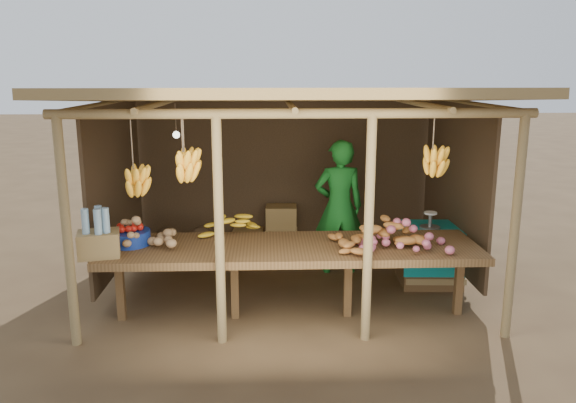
{
  "coord_description": "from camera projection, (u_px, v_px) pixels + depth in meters",
  "views": [
    {
      "loc": [
        -0.26,
        -6.54,
        2.55
      ],
      "look_at": [
        0.0,
        0.0,
        1.05
      ],
      "focal_mm": 35.0,
      "sensor_mm": 36.0,
      "label": 1
    }
  ],
  "objects": [
    {
      "name": "ground",
      "position": [
        288.0,
        284.0,
        6.95
      ],
      "size": [
        60.0,
        60.0,
        0.0
      ],
      "primitive_type": "plane",
      "color": "brown",
      "rests_on": "ground"
    },
    {
      "name": "banana_pile",
      "position": [
        231.0,
        220.0,
        6.16
      ],
      "size": [
        0.65,
        0.47,
        0.35
      ],
      "primitive_type": null,
      "rotation": [
        0.0,
        0.0,
        -0.23
      ],
      "color": "yellow",
      "rests_on": "counter"
    },
    {
      "name": "bottle_box",
      "position": [
        98.0,
        237.0,
        5.46
      ],
      "size": [
        0.45,
        0.39,
        0.49
      ],
      "color": "olive",
      "rests_on": "counter"
    },
    {
      "name": "burlap_sacks",
      "position": [
        184.0,
        246.0,
        7.55
      ],
      "size": [
        0.91,
        0.48,
        0.65
      ],
      "color": "#483521",
      "rests_on": "ground"
    },
    {
      "name": "carton_stack",
      "position": [
        270.0,
        233.0,
        8.05
      ],
      "size": [
        0.94,
        0.38,
        0.69
      ],
      "color": "olive",
      "rests_on": "ground"
    },
    {
      "name": "vendor",
      "position": [
        339.0,
        207.0,
        7.22
      ],
      "size": [
        0.66,
        0.46,
        1.74
      ],
      "primitive_type": "imported",
      "rotation": [
        0.0,
        0.0,
        3.21
      ],
      "color": "#197023",
      "rests_on": "ground"
    },
    {
      "name": "stall_structure",
      "position": [
        287.0,
        131.0,
        6.39
      ],
      "size": [
        4.7,
        3.5,
        2.43
      ],
      "color": "#94794C",
      "rests_on": "ground"
    },
    {
      "name": "tarp_crate",
      "position": [
        430.0,
        253.0,
        6.9
      ],
      "size": [
        0.83,
        0.73,
        0.95
      ],
      "color": "brown",
      "rests_on": "ground"
    },
    {
      "name": "sweet_potato_heap",
      "position": [
        380.0,
        231.0,
        5.72
      ],
      "size": [
        1.06,
        0.71,
        0.36
      ],
      "primitive_type": null,
      "rotation": [
        0.0,
        0.0,
        0.11
      ],
      "color": "#A7662B",
      "rests_on": "counter"
    },
    {
      "name": "counter",
      "position": [
        292.0,
        251.0,
        5.86
      ],
      "size": [
        3.9,
        1.05,
        0.8
      ],
      "color": "brown",
      "rests_on": "ground"
    },
    {
      "name": "potato_heap",
      "position": [
        137.0,
        231.0,
        5.72
      ],
      "size": [
        1.01,
        0.84,
        0.36
      ],
      "primitive_type": null,
      "rotation": [
        0.0,
        0.0,
        -0.43
      ],
      "color": "#A67F56",
      "rests_on": "counter"
    },
    {
      "name": "onion_heap",
      "position": [
        405.0,
        234.0,
        5.61
      ],
      "size": [
        1.01,
        0.82,
        0.36
      ],
      "primitive_type": null,
      "rotation": [
        0.0,
        0.0,
        -0.38
      ],
      "color": "#B6586D",
      "rests_on": "counter"
    },
    {
      "name": "tomato_basin",
      "position": [
        129.0,
        236.0,
        5.85
      ],
      "size": [
        0.43,
        0.43,
        0.23
      ],
      "rotation": [
        0.0,
        0.0,
        0.18
      ],
      "color": "navy",
      "rests_on": "counter"
    }
  ]
}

